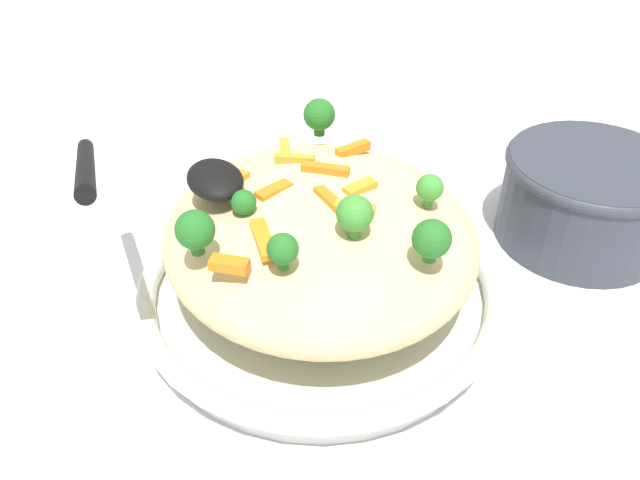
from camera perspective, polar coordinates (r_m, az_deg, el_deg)
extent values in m
plane|color=silver|center=(0.54, 0.00, -6.00)|extent=(2.40, 2.40, 0.00)
cylinder|color=silver|center=(0.53, 0.00, -5.23)|extent=(0.27, 0.27, 0.02)
torus|color=silver|center=(0.52, 0.00, -3.79)|extent=(0.30, 0.30, 0.02)
torus|color=black|center=(0.52, 0.00, -3.52)|extent=(0.29, 0.29, 0.00)
ellipsoid|color=#DBC689|center=(0.49, 0.00, 0.44)|extent=(0.25, 0.24, 0.08)
cube|color=orange|center=(0.53, -3.45, 7.86)|extent=(0.04, 0.02, 0.01)
cube|color=orange|center=(0.45, 0.74, 3.62)|extent=(0.03, 0.01, 0.01)
cube|color=orange|center=(0.47, 3.60, 4.68)|extent=(0.02, 0.03, 0.01)
cube|color=orange|center=(0.49, 0.49, 6.38)|extent=(0.03, 0.03, 0.01)
cube|color=orange|center=(0.50, -7.83, 5.93)|extent=(0.03, 0.02, 0.01)
cube|color=orange|center=(0.43, -5.10, 0.10)|extent=(0.04, 0.02, 0.01)
cube|color=orange|center=(0.45, 3.13, 2.83)|extent=(0.02, 0.03, 0.01)
cube|color=orange|center=(0.41, -8.12, -2.17)|extent=(0.02, 0.03, 0.01)
cube|color=orange|center=(0.53, 2.97, 8.12)|extent=(0.01, 0.03, 0.01)
cube|color=orange|center=(0.51, -2.77, 7.11)|extent=(0.02, 0.03, 0.01)
cube|color=orange|center=(0.47, -4.16, 4.43)|extent=(0.02, 0.03, 0.01)
cylinder|color=#377928|center=(0.47, 9.67, 3.50)|extent=(0.01, 0.01, 0.01)
sphere|color=#3D8E33|center=(0.46, 9.81, 4.65)|extent=(0.02, 0.02, 0.02)
cylinder|color=#205B1C|center=(0.46, -6.89, 2.62)|extent=(0.01, 0.01, 0.01)
sphere|color=#236B23|center=(0.45, -6.97, 3.57)|extent=(0.02, 0.02, 0.02)
cylinder|color=#205B1C|center=(0.42, 9.80, -1.32)|extent=(0.01, 0.01, 0.01)
sphere|color=#236B23|center=(0.41, 9.98, 0.11)|extent=(0.03, 0.03, 0.03)
cylinder|color=#377928|center=(0.42, 2.52, 0.68)|extent=(0.01, 0.01, 0.01)
sphere|color=#3D8E33|center=(0.42, 2.57, 2.27)|extent=(0.02, 0.02, 0.02)
cylinder|color=#205B1C|center=(0.56, -0.07, 9.86)|extent=(0.01, 0.01, 0.01)
sphere|color=#236B23|center=(0.55, -0.07, 11.18)|extent=(0.03, 0.03, 0.03)
cylinder|color=#205B1C|center=(0.42, -10.92, -0.62)|extent=(0.01, 0.01, 0.01)
sphere|color=#236B23|center=(0.41, -11.14, 0.91)|extent=(0.03, 0.03, 0.03)
cylinder|color=#205B1C|center=(0.40, -3.31, -2.08)|extent=(0.01, 0.01, 0.01)
sphere|color=#236B23|center=(0.40, -3.37, -0.80)|extent=(0.02, 0.02, 0.02)
ellipsoid|color=black|center=(0.47, -9.39, 5.38)|extent=(0.06, 0.04, 0.02)
cylinder|color=black|center=(0.45, -20.28, 6.23)|extent=(0.17, 0.02, 0.07)
cylinder|color=#333842|center=(0.64, 22.71, 3.32)|extent=(0.15, 0.15, 0.09)
torus|color=#333842|center=(0.62, 23.51, 6.18)|extent=(0.16, 0.16, 0.01)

